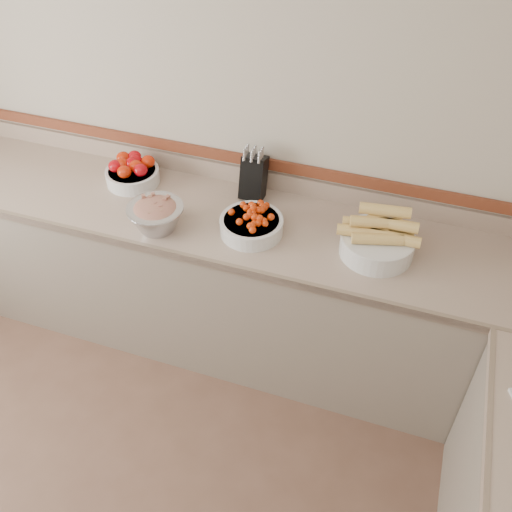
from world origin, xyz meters
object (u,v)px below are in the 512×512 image
(tomato_bowl, at_px, (132,171))
(rhubarb_bowl, at_px, (156,215))
(cherry_tomato_bowl, at_px, (251,223))
(knife_block, at_px, (254,176))
(corn_bowl, at_px, (378,239))

(tomato_bowl, xyz_separation_m, rhubarb_bowl, (0.30, -0.32, 0.02))
(tomato_bowl, xyz_separation_m, cherry_tomato_bowl, (0.74, -0.20, -0.01))
(knife_block, xyz_separation_m, tomato_bowl, (-0.65, -0.09, -0.05))
(tomato_bowl, bearing_deg, knife_block, 7.78)
(knife_block, distance_m, rhubarb_bowl, 0.54)
(knife_block, height_order, rhubarb_bowl, knife_block)
(corn_bowl, bearing_deg, rhubarb_bowl, -171.05)
(tomato_bowl, bearing_deg, rhubarb_bowl, -46.70)
(knife_block, height_order, corn_bowl, knife_block)
(knife_block, height_order, tomato_bowl, knife_block)
(tomato_bowl, xyz_separation_m, corn_bowl, (1.33, -0.15, 0.02))
(tomato_bowl, bearing_deg, corn_bowl, -6.63)
(corn_bowl, bearing_deg, cherry_tomato_bowl, -175.68)
(knife_block, relative_size, cherry_tomato_bowl, 0.96)
(knife_block, distance_m, corn_bowl, 0.72)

